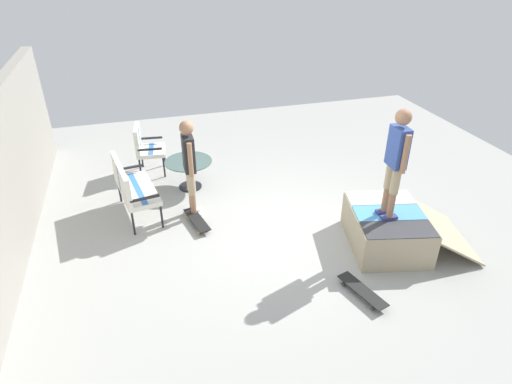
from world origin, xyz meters
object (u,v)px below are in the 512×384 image
(skateboard_spare, at_px, (362,291))
(patio_chair_near_house, at_px, (145,145))
(skate_ramp, at_px, (388,228))
(person_skater, at_px, (396,157))
(skateboard_by_bench, at_px, (197,220))
(patio_bench, at_px, (130,185))
(patio_table, at_px, (189,169))
(person_watching, at_px, (189,162))

(skateboard_spare, bearing_deg, patio_chair_near_house, 29.01)
(skateboard_spare, bearing_deg, skate_ramp, -44.46)
(patio_chair_near_house, xyz_separation_m, person_skater, (-3.67, -3.33, 0.96))
(person_skater, distance_m, skateboard_by_bench, 3.39)
(patio_bench, relative_size, patio_table, 1.47)
(patio_chair_near_house, relative_size, person_skater, 0.61)
(skateboard_spare, bearing_deg, person_skater, -42.19)
(person_watching, bearing_deg, skateboard_spare, -144.88)
(patio_chair_near_house, distance_m, person_skater, 5.05)
(person_watching, bearing_deg, skate_ramp, -121.43)
(patio_bench, height_order, patio_chair_near_house, same)
(patio_bench, bearing_deg, skateboard_by_bench, -119.91)
(person_watching, height_order, person_skater, person_skater)
(skateboard_by_bench, bearing_deg, patio_bench, 60.09)
(person_watching, xyz_separation_m, skateboard_by_bench, (-0.32, -0.01, -0.94))
(skate_ramp, relative_size, patio_table, 2.36)
(skate_ramp, distance_m, skateboard_spare, 1.35)
(patio_bench, height_order, person_watching, person_watching)
(person_skater, bearing_deg, person_watching, 56.38)
(skateboard_by_bench, relative_size, skateboard_spare, 1.00)
(patio_bench, distance_m, person_skater, 4.32)
(patio_bench, distance_m, person_watching, 1.11)
(patio_bench, bearing_deg, person_skater, -118.99)
(skateboard_by_bench, xyz_separation_m, skateboard_spare, (-2.35, -1.87, 0.00))
(skate_ramp, distance_m, patio_chair_near_house, 5.01)
(patio_chair_near_house, distance_m, skateboard_spare, 5.24)
(patio_chair_near_house, bearing_deg, skateboard_spare, -150.99)
(skateboard_spare, bearing_deg, patio_bench, 44.52)
(patio_table, relative_size, skateboard_spare, 1.09)
(skate_ramp, xyz_separation_m, person_watching, (1.72, 2.81, 0.73))
(person_skater, xyz_separation_m, skateboard_by_bench, (1.46, 2.67, -1.49))
(patio_chair_near_house, relative_size, skateboard_by_bench, 1.24)
(patio_chair_near_house, relative_size, skateboard_spare, 1.24)
(patio_chair_near_house, bearing_deg, skate_ramp, -136.18)
(skate_ramp, bearing_deg, person_watching, 58.57)
(patio_table, distance_m, person_skater, 3.97)
(person_skater, bearing_deg, patio_chair_near_house, 42.22)
(skate_ramp, bearing_deg, patio_chair_near_house, 43.82)
(patio_chair_near_house, bearing_deg, person_watching, -160.99)
(skateboard_by_bench, bearing_deg, person_watching, 1.63)
(patio_bench, relative_size, person_skater, 0.79)
(patio_bench, relative_size, person_watching, 0.76)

